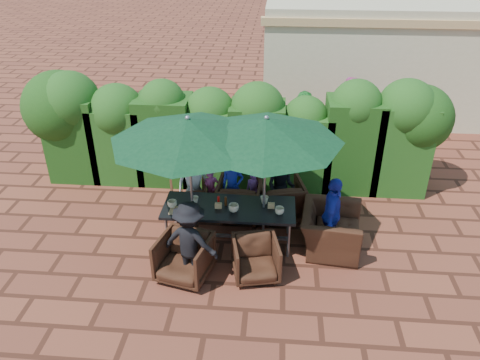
# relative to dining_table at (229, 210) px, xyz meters

# --- Properties ---
(ground) EXTENTS (80.00, 80.00, 0.00)m
(ground) POSITION_rel_dining_table_xyz_m (-0.13, -0.03, -0.68)
(ground) COLOR brown
(ground) RESTS_ON ground
(dining_table) EXTENTS (2.32, 0.90, 0.75)m
(dining_table) POSITION_rel_dining_table_xyz_m (0.00, 0.00, 0.00)
(dining_table) COLOR black
(dining_table) RESTS_ON ground
(umbrella_left) EXTENTS (2.59, 2.59, 2.46)m
(umbrella_left) POSITION_rel_dining_table_xyz_m (-0.64, -0.07, 1.54)
(umbrella_left) COLOR gray
(umbrella_left) RESTS_ON ground
(umbrella_right) EXTENTS (2.55, 2.55, 2.46)m
(umbrella_right) POSITION_rel_dining_table_xyz_m (0.61, 0.04, 1.54)
(umbrella_right) COLOR gray
(umbrella_right) RESTS_ON ground
(chair_far_left) EXTENTS (0.84, 0.80, 0.71)m
(chair_far_left) POSITION_rel_dining_table_xyz_m (-0.90, 0.87, -0.32)
(chair_far_left) COLOR black
(chair_far_left) RESTS_ON ground
(chair_far_mid) EXTENTS (0.87, 0.82, 0.86)m
(chair_far_mid) POSITION_rel_dining_table_xyz_m (0.11, 0.85, -0.24)
(chair_far_mid) COLOR black
(chair_far_mid) RESTS_ON ground
(chair_far_right) EXTENTS (1.00, 0.96, 0.87)m
(chair_far_right) POSITION_rel_dining_table_xyz_m (0.91, 0.93, -0.24)
(chair_far_right) COLOR black
(chair_far_right) RESTS_ON ground
(chair_near_left) EXTENTS (0.96, 0.92, 0.83)m
(chair_near_left) POSITION_rel_dining_table_xyz_m (-0.63, -1.01, -0.26)
(chair_near_left) COLOR black
(chair_near_left) RESTS_ON ground
(chair_near_right) EXTENTS (0.85, 0.81, 0.74)m
(chair_near_right) POSITION_rel_dining_table_xyz_m (0.53, -0.89, -0.30)
(chair_near_right) COLOR black
(chair_near_right) RESTS_ON ground
(chair_end_right) EXTENTS (0.88, 1.24, 1.01)m
(chair_end_right) POSITION_rel_dining_table_xyz_m (1.80, -0.02, -0.17)
(chair_end_right) COLOR black
(chair_end_right) RESTS_ON ground
(adult_far_left) EXTENTS (0.70, 0.51, 1.27)m
(adult_far_left) POSITION_rel_dining_table_xyz_m (-0.81, 1.01, -0.04)
(adult_far_left) COLOR silver
(adult_far_left) RESTS_ON ground
(adult_far_mid) EXTENTS (0.51, 0.46, 1.21)m
(adult_far_mid) POSITION_rel_dining_table_xyz_m (-0.04, 0.94, -0.07)
(adult_far_mid) COLOR #1F2AAA
(adult_far_mid) RESTS_ON ground
(adult_far_right) EXTENTS (0.65, 0.51, 1.19)m
(adult_far_right) POSITION_rel_dining_table_xyz_m (0.91, 1.04, -0.08)
(adult_far_right) COLOR black
(adult_far_right) RESTS_ON ground
(adult_near_left) EXTENTS (0.98, 0.64, 1.40)m
(adult_near_left) POSITION_rel_dining_table_xyz_m (-0.52, -1.00, 0.03)
(adult_near_left) COLOR black
(adult_near_left) RESTS_ON ground
(adult_end_right) EXTENTS (0.54, 0.88, 1.41)m
(adult_end_right) POSITION_rel_dining_table_xyz_m (1.79, -0.06, 0.03)
(adult_end_right) COLOR #1F2AAA
(adult_end_right) RESTS_ON ground
(child_left) EXTENTS (0.40, 0.37, 0.91)m
(child_left) POSITION_rel_dining_table_xyz_m (-0.46, 1.02, -0.22)
(child_left) COLOR #C74690
(child_left) RESTS_ON ground
(child_right) EXTENTS (0.35, 0.29, 0.90)m
(child_right) POSITION_rel_dining_table_xyz_m (0.38, 1.05, -0.23)
(child_right) COLOR #954BA3
(child_right) RESTS_ON ground
(pedestrian_a) EXTENTS (1.49, 0.64, 1.55)m
(pedestrian_a) POSITION_rel_dining_table_xyz_m (1.43, 4.07, 0.10)
(pedestrian_a) COLOR #258A30
(pedestrian_a) RESTS_ON ground
(pedestrian_b) EXTENTS (0.91, 0.59, 1.82)m
(pedestrian_b) POSITION_rel_dining_table_xyz_m (2.53, 4.41, 0.24)
(pedestrian_b) COLOR #C74690
(pedestrian_b) RESTS_ON ground
(pedestrian_c) EXTENTS (1.15, 0.84, 1.64)m
(pedestrian_c) POSITION_rel_dining_table_xyz_m (3.50, 4.19, 0.15)
(pedestrian_c) COLOR #92929A
(pedestrian_c) RESTS_ON ground
(cup_a) EXTENTS (0.17, 0.17, 0.13)m
(cup_a) POSITION_rel_dining_table_xyz_m (-0.99, -0.10, 0.14)
(cup_a) COLOR beige
(cup_a) RESTS_ON dining_table
(cup_b) EXTENTS (0.13, 0.13, 0.12)m
(cup_b) POSITION_rel_dining_table_xyz_m (-0.62, 0.08, 0.14)
(cup_b) COLOR beige
(cup_b) RESTS_ON dining_table
(cup_c) EXTENTS (0.18, 0.18, 0.14)m
(cup_c) POSITION_rel_dining_table_xyz_m (0.09, -0.15, 0.15)
(cup_c) COLOR beige
(cup_c) RESTS_ON dining_table
(cup_d) EXTENTS (0.15, 0.15, 0.14)m
(cup_d) POSITION_rel_dining_table_xyz_m (0.61, 0.16, 0.14)
(cup_d) COLOR beige
(cup_d) RESTS_ON dining_table
(cup_e) EXTENTS (0.16, 0.16, 0.13)m
(cup_e) POSITION_rel_dining_table_xyz_m (0.88, -0.16, 0.14)
(cup_e) COLOR beige
(cup_e) RESTS_ON dining_table
(ketchup_bottle) EXTENTS (0.04, 0.04, 0.17)m
(ketchup_bottle) POSITION_rel_dining_table_xyz_m (-0.19, 0.05, 0.16)
(ketchup_bottle) COLOR #B20C0A
(ketchup_bottle) RESTS_ON dining_table
(sauce_bottle) EXTENTS (0.04, 0.04, 0.17)m
(sauce_bottle) POSITION_rel_dining_table_xyz_m (-0.06, 0.04, 0.16)
(sauce_bottle) COLOR #4C230C
(sauce_bottle) RESTS_ON dining_table
(serving_tray) EXTENTS (0.35, 0.25, 0.02)m
(serving_tray) POSITION_rel_dining_table_xyz_m (-0.84, -0.21, 0.08)
(serving_tray) COLOR tan
(serving_tray) RESTS_ON dining_table
(number_block_left) EXTENTS (0.12, 0.06, 0.10)m
(number_block_left) POSITION_rel_dining_table_xyz_m (-0.18, -0.06, 0.12)
(number_block_left) COLOR tan
(number_block_left) RESTS_ON dining_table
(number_block_right) EXTENTS (0.12, 0.06, 0.10)m
(number_block_right) POSITION_rel_dining_table_xyz_m (0.74, 0.02, 0.12)
(number_block_right) COLOR tan
(number_block_right) RESTS_ON dining_table
(hedge_wall) EXTENTS (9.10, 1.60, 2.44)m
(hedge_wall) POSITION_rel_dining_table_xyz_m (-0.34, 2.29, 0.65)
(hedge_wall) COLOR #14370F
(hedge_wall) RESTS_ON ground
(building) EXTENTS (6.20, 3.08, 3.20)m
(building) POSITION_rel_dining_table_xyz_m (3.37, 6.96, 0.93)
(building) COLOR beige
(building) RESTS_ON ground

